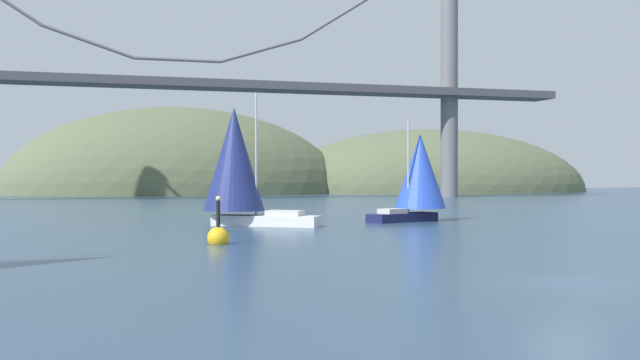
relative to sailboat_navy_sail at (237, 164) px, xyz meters
The scene contains 7 objects.
ground_plane 32.54m from the sailboat_navy_sail, 82.82° to the right, with size 360.00×360.00×0.00m, color #2D4760.
headland_right 121.34m from the sailboat_navy_sail, 58.13° to the left, with size 71.37×44.00×27.09m, color #5B6647.
headland_center 103.47m from the sailboat_navy_sail, 84.99° to the left, with size 67.02×44.00×33.76m, color #5B6647.
suspension_bridge 64.91m from the sailboat_navy_sail, 86.34° to the left, with size 123.58×6.00×44.53m.
sailboat_navy_sail is the anchor object (origin of this frame).
sailboat_blue_spinnaker 14.42m from the sailboat_navy_sail, ahead, with size 7.57×5.48×7.70m.
channel_buoy 15.43m from the sailboat_navy_sail, 105.01° to the right, with size 1.10×1.10×2.64m.
Camera 1 is at (-14.89, -21.52, 3.37)m, focal length 44.51 mm.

